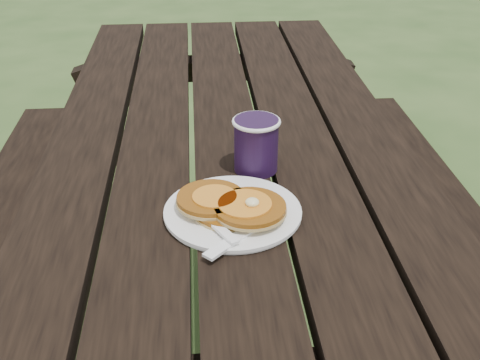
{
  "coord_description": "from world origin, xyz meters",
  "views": [
    {
      "loc": [
        -0.06,
        -1.17,
        1.3
      ],
      "look_at": [
        0.01,
        -0.29,
        0.8
      ],
      "focal_mm": 45.0,
      "sensor_mm": 36.0,
      "label": 1
    }
  ],
  "objects": [
    {
      "name": "plate",
      "position": [
        -0.01,
        -0.32,
        0.76
      ],
      "size": [
        0.28,
        0.28,
        0.01
      ],
      "primitive_type": "cylinder",
      "rotation": [
        0.0,
        0.0,
        0.29
      ],
      "color": "white",
      "rests_on": "picnic_table"
    },
    {
      "name": "pancake_stack",
      "position": [
        -0.01,
        -0.33,
        0.77
      ],
      "size": [
        0.18,
        0.15,
        0.04
      ],
      "rotation": [
        0.0,
        0.0,
        -0.22
      ],
      "color": "#874B0F",
      "rests_on": "plate"
    },
    {
      "name": "fork",
      "position": [
        -0.04,
        -0.38,
        0.77
      ],
      "size": [
        0.11,
        0.16,
        0.01
      ],
      "primitive_type": null,
      "rotation": [
        0.0,
        0.0,
        0.51
      ],
      "color": "white",
      "rests_on": "plate"
    },
    {
      "name": "knife",
      "position": [
        0.01,
        -0.39,
        0.76
      ],
      "size": [
        0.14,
        0.14,
        0.0
      ],
      "primitive_type": "cube",
      "rotation": [
        0.0,
        0.0,
        -0.78
      ],
      "color": "white",
      "rests_on": "plate"
    },
    {
      "name": "picnic_table",
      "position": [
        0.0,
        0.0,
        0.37
      ],
      "size": [
        1.36,
        1.8,
        0.75
      ],
      "color": "black",
      "rests_on": "ground"
    },
    {
      "name": "coffee_cup",
      "position": [
        0.05,
        -0.16,
        0.81
      ],
      "size": [
        0.09,
        0.09,
        0.1
      ],
      "rotation": [
        0.0,
        0.0,
        -0.42
      ],
      "color": "black",
      "rests_on": "picnic_table"
    }
  ]
}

